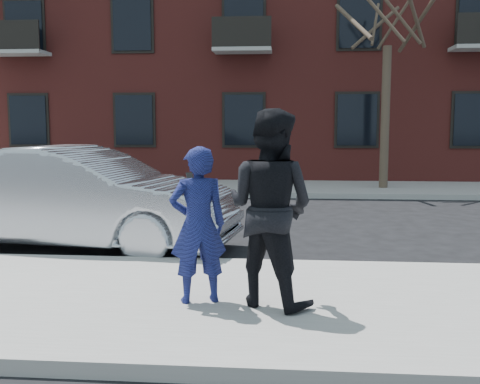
# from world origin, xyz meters

# --- Properties ---
(ground) EXTENTS (100.00, 100.00, 0.00)m
(ground) POSITION_xyz_m (0.00, 0.00, 0.00)
(ground) COLOR black
(ground) RESTS_ON ground
(near_sidewalk) EXTENTS (50.00, 3.50, 0.15)m
(near_sidewalk) POSITION_xyz_m (0.00, -0.25, 0.07)
(near_sidewalk) COLOR gray
(near_sidewalk) RESTS_ON ground
(near_curb) EXTENTS (50.00, 0.10, 0.15)m
(near_curb) POSITION_xyz_m (0.00, 1.55, 0.07)
(near_curb) COLOR #999691
(near_curb) RESTS_ON ground
(far_sidewalk) EXTENTS (50.00, 3.50, 0.15)m
(far_sidewalk) POSITION_xyz_m (0.00, 11.25, 0.07)
(far_sidewalk) COLOR gray
(far_sidewalk) RESTS_ON ground
(far_curb) EXTENTS (50.00, 0.10, 0.15)m
(far_curb) POSITION_xyz_m (0.00, 9.45, 0.07)
(far_curb) COLOR #999691
(far_curb) RESTS_ON ground
(apartment_building) EXTENTS (24.30, 10.30, 12.30)m
(apartment_building) POSITION_xyz_m (2.00, 18.00, 6.16)
(apartment_building) COLOR maroon
(apartment_building) RESTS_ON ground
(street_tree) EXTENTS (3.60, 3.60, 6.80)m
(street_tree) POSITION_xyz_m (4.50, 11.00, 5.52)
(street_tree) COLOR #3C3124
(street_tree) RESTS_ON far_sidewalk
(silver_sedan) EXTENTS (5.36, 2.51, 1.70)m
(silver_sedan) POSITION_xyz_m (-1.80, 2.69, 0.85)
(silver_sedan) COLOR #999BA3
(silver_sedan) RESTS_ON ground
(man_hoodie) EXTENTS (0.71, 0.58, 1.68)m
(man_hoodie) POSITION_xyz_m (0.67, -0.37, 0.99)
(man_hoodie) COLOR navy
(man_hoodie) RESTS_ON near_sidewalk
(man_peacoat) EXTENTS (1.26, 1.16, 2.07)m
(man_peacoat) POSITION_xyz_m (1.44, -0.37, 1.18)
(man_peacoat) COLOR black
(man_peacoat) RESTS_ON near_sidewalk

